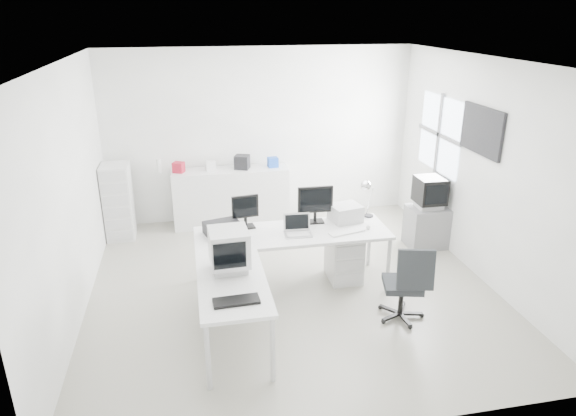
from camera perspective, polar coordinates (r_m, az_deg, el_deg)
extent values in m
cube|color=beige|center=(6.68, 0.34, -8.64)|extent=(5.00, 5.00, 0.01)
cube|color=white|center=(5.82, 0.40, 16.05)|extent=(5.00, 5.00, 0.01)
cube|color=white|center=(8.48, -3.07, 8.06)|extent=(5.00, 0.02, 2.80)
cube|color=white|center=(6.13, -23.16, 1.17)|extent=(0.02, 5.00, 2.80)
cube|color=white|center=(7.02, 20.82, 3.91)|extent=(0.02, 5.00, 2.80)
cube|color=silver|center=(6.76, 6.24, -5.51)|extent=(0.40, 0.50, 0.60)
cube|color=black|center=(6.31, -7.27, -2.28)|extent=(0.49, 0.42, 0.15)
cube|color=silver|center=(6.37, 6.50, -2.65)|extent=(0.48, 0.25, 0.02)
sphere|color=silver|center=(6.50, 8.90, -2.09)|extent=(0.06, 0.06, 0.06)
cube|color=#B5B5B5|center=(6.69, 6.41, -0.56)|extent=(0.44, 0.40, 0.21)
cube|color=black|center=(4.92, -5.77, -10.24)|extent=(0.45, 0.19, 0.03)
cube|color=slate|center=(7.91, 15.11, -2.01)|extent=(0.56, 0.46, 0.61)
cube|color=silver|center=(8.44, -6.35, 1.26)|extent=(1.86, 0.46, 0.93)
cube|color=maroon|center=(8.24, -12.06, 4.44)|extent=(0.21, 0.20, 0.16)
cube|color=silver|center=(8.25, -8.58, 4.65)|extent=(0.16, 0.15, 0.15)
cube|color=black|center=(8.28, -5.12, 5.10)|extent=(0.28, 0.27, 0.22)
cube|color=#1948B2|center=(8.35, -1.69, 5.10)|extent=(0.17, 0.16, 0.16)
cylinder|color=silver|center=(8.29, -14.15, 4.56)|extent=(0.07, 0.07, 0.22)
cube|color=silver|center=(8.24, -18.33, 0.67)|extent=(0.41, 0.49, 1.17)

